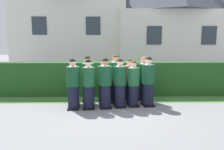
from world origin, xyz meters
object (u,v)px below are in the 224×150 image
Objects in this scene: student_in_red_blazer at (129,82)px; student_front_row_3 at (120,84)px; student_front_row_0 at (73,85)px; student_front_row_2 at (105,84)px; student_front_row_5 at (148,83)px; student_rear_row_5 at (143,80)px; student_rear_row_0 at (73,83)px; student_rear_row_3 at (115,80)px; student_front_row_1 at (89,85)px; student_rear_row_1 at (88,81)px; student_rear_row_2 at (103,82)px; student_front_row_4 at (133,85)px.

student_front_row_3 is at bearing -120.79° from student_in_red_blazer.
student_front_row_0 is 1.05m from student_front_row_2.
student_front_row_5 is 1.02× the size of student_rear_row_5.
student_rear_row_0 is at bearing 174.29° from student_front_row_5.
student_front_row_2 is 0.50m from student_front_row_3.
student_front_row_0 is at bearing -159.89° from student_rear_row_5.
student_front_row_2 is 0.96× the size of student_rear_row_3.
student_front_row_1 is 0.55m from student_front_row_2.
student_rear_row_2 is (0.55, 0.07, -0.06)m from student_rear_row_1.
student_rear_row_2 is 0.45m from student_rear_row_3.
student_rear_row_5 reaches higher than student_in_red_blazer.
student_rear_row_3 reaches higher than student_front_row_1.
student_rear_row_5 is (1.93, 0.87, 0.01)m from student_front_row_1.
student_rear_row_3 is at bearing 157.21° from student_front_row_5.
student_front_row_2 is 0.99× the size of student_front_row_5.
student_rear_row_5 is (2.52, 0.32, 0.03)m from student_rear_row_0.
student_in_red_blazer is at bearing 6.89° from student_rear_row_0.
student_front_row_5 reaches higher than student_front_row_1.
student_rear_row_3 is 0.51m from student_in_red_blazer.
student_front_row_3 is 1.03× the size of student_in_red_blazer.
student_front_row_4 is (1.99, 0.27, -0.04)m from student_front_row_0.
student_rear_row_3 is at bearing 7.98° from student_rear_row_0.
student_rear_row_2 is (-0.08, 0.59, -0.04)m from student_front_row_2.
student_in_red_blazer is (0.94, 0.12, 0.00)m from student_rear_row_2.
student_front_row_5 is 2.11m from student_rear_row_1.
student_rear_row_1 is 1.03× the size of student_rear_row_5.
student_in_red_blazer is 0.96× the size of student_rear_row_5.
student_front_row_1 is 0.59m from student_rear_row_1.
student_front_row_1 is 2.12m from student_rear_row_5.
student_front_row_4 is 0.99× the size of student_rear_row_2.
student_in_red_blazer is at bearing 22.95° from student_front_row_0.
student_front_row_2 is at bearing -171.54° from student_front_row_5.
student_front_row_1 is 1.03× the size of student_in_red_blazer.
student_front_row_0 is 0.50m from student_front_row_1.
student_rear_row_3 reaches higher than student_front_row_5.
student_rear_row_3 is at bearing 11.85° from student_rear_row_2.
student_rear_row_3 reaches higher than student_rear_row_1.
student_front_row_3 is (0.49, 0.09, -0.01)m from student_front_row_2.
student_front_row_1 reaches higher than student_rear_row_2.
student_front_row_2 is 1.48m from student_front_row_5.
student_front_row_3 reaches higher than student_rear_row_2.
student_in_red_blazer is at bearing -170.94° from student_rear_row_5.
student_rear_row_3 is at bearing -173.56° from student_rear_row_5.
student_rear_row_5 is at bearing 20.11° from student_front_row_0.
student_rear_row_2 is at bearing -171.95° from student_rear_row_5.
student_front_row_4 is 0.77m from student_rear_row_5.
student_rear_row_0 is 0.94× the size of student_rear_row_1.
student_rear_row_3 is (0.98, 0.16, 0.02)m from student_rear_row_1.
student_rear_row_2 is (-0.56, 0.50, -0.03)m from student_front_row_3.
student_front_row_5 is at bearing 4.30° from student_front_row_4.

